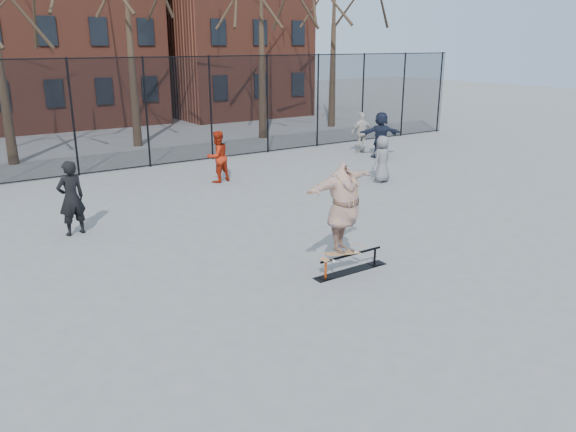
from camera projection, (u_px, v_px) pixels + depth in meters
ground at (348, 302)px, 10.09m from camera, size 100.00×100.00×0.00m
skate_rail at (351, 264)px, 11.40m from camera, size 1.75×0.27×0.38m
skateboard at (342, 253)px, 11.18m from camera, size 0.88×0.21×0.10m
skater at (344, 208)px, 10.90m from camera, size 2.27×1.30×1.78m
bystander_black at (71, 198)px, 13.37m from camera, size 0.73×0.56×1.82m
bystander_red at (218, 157)px, 18.52m from camera, size 0.94×0.80×1.70m
bystander_white at (362, 133)px, 23.49m from camera, size 1.06×0.61×1.69m
bystander_navy at (381, 135)px, 22.46m from camera, size 1.77×1.26×1.84m
bystander_extra at (382, 159)px, 18.54m from camera, size 0.84×0.63×1.55m
fence at (113, 114)px, 19.79m from camera, size 34.03×0.07×4.00m
rowhouses at (43, 10)px, 29.30m from camera, size 29.00×7.00×13.00m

